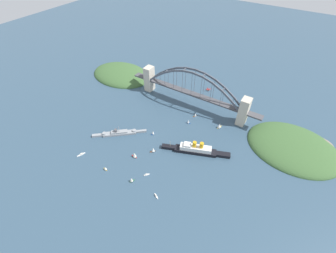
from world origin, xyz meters
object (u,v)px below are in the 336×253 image
Objects in this scene: small_boat_7 at (131,180)px; small_boat_9 at (188,121)px; harbor_arch_bridge at (192,93)px; small_boat_5 at (81,154)px; small_boat_2 at (153,133)px; naval_cruiser at (119,133)px; small_boat_10 at (147,175)px; small_boat_3 at (153,150)px; small_boat_1 at (156,196)px; seaplane_taxiing_near_bridge at (208,90)px; ocean_liner at (196,149)px; small_boat_4 at (195,115)px; small_boat_8 at (105,168)px; small_boat_0 at (134,155)px; small_boat_6 at (219,126)px.

small_boat_9 is at bearing -93.14° from small_boat_7.
harbor_arch_bridge is 20.83× the size of small_boat_5.
harbor_arch_bridge is at bearing -98.46° from small_boat_2.
small_boat_10 is (-82.43, 39.47, -1.89)m from naval_cruiser.
small_boat_2 is 35.96m from small_boat_3.
small_boat_1 is 34.45m from small_boat_10.
seaplane_taxiing_near_bridge is 1.22× the size of small_boat_2.
small_boat_9 is at bearing -51.75° from ocean_liner.
small_boat_9 is (1.52, 21.93, 0.70)m from small_boat_4.
small_boat_9 is (-34.22, -52.79, 0.25)m from small_boat_2.
small_boat_5 is at bearing 34.18° from ocean_liner.
small_boat_1 is 1.22× the size of small_boat_10.
small_boat_0 is at bearing -116.65° from small_boat_8.
small_boat_8 reaches higher than small_boat_10.
small_boat_9 is (-13.49, -82.17, -0.36)m from small_boat_3.
small_boat_3 reaches higher than small_boat_2.
harbor_arch_bridge is 27.80× the size of seaplane_taxiing_near_bridge.
small_boat_4 is (37.74, -71.74, -2.69)m from ocean_liner.
small_boat_0 is at bearing 85.46° from seaplane_taxiing_near_bridge.
small_boat_8 is (-30.34, 62.31, 0.26)m from naval_cruiser.
small_boat_1 is at bearing 100.32° from seaplane_taxiing_near_bridge.
ocean_liner is 11.02× the size of small_boat_3.
small_boat_0 is at bearing 154.74° from naval_cruiser.
small_boat_3 is 83.27m from small_boat_9.
seaplane_taxiing_near_bridge is 210.64m from small_boat_0.
small_boat_3 reaches higher than small_boat_1.
harbor_arch_bridge is at bearing -67.55° from small_boat_9.
small_boat_2 is at bearing -54.79° from small_boat_3.
small_boat_4 is at bearing 99.99° from seaplane_taxiing_near_bridge.
small_boat_3 is (-20.73, 29.38, 0.60)m from small_boat_2.
small_boat_0 reaches higher than small_boat_10.
small_boat_4 is 173.10m from small_boat_8.
small_boat_6 is (-60.65, 88.24, 2.22)m from seaplane_taxiing_near_bridge.
small_boat_2 is (21.07, 158.01, 1.45)m from seaplane_taxiing_near_bridge.
seaplane_taxiing_near_bridge is 84.57m from small_boat_4.
naval_cruiser is at bearing -27.79° from small_boat_1.
small_boat_5 is (137.02, 93.04, -4.83)m from ocean_liner.
small_boat_2 is 0.91× the size of small_boat_9.
small_boat_7 is at bearing 141.20° from naval_cruiser.
small_boat_3 is 1.03× the size of small_boat_7.
small_boat_5 is 1.41× the size of small_boat_7.
naval_cruiser is 8.02× the size of small_boat_7.
small_boat_10 is at bearing 97.54° from harbor_arch_bridge.
small_boat_6 reaches higher than small_boat_9.
small_boat_3 is at bearing 31.53° from ocean_liner.
small_boat_7 is (-5.53, 244.35, 1.94)m from seaplane_taxiing_near_bridge.
small_boat_2 reaches higher than small_boat_10.
naval_cruiser is 8.15× the size of small_boat_1.
harbor_arch_bridge is at bearing -82.46° from small_boat_10.
small_boat_5 is at bearing -0.83° from small_boat_8.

